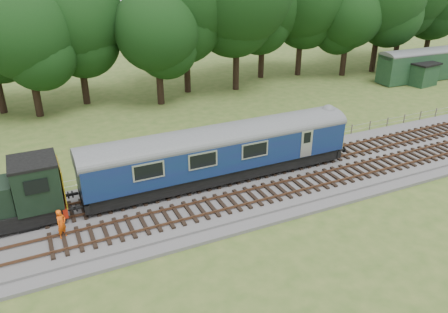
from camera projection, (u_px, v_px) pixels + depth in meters
ground at (303, 176)px, 30.59m from camera, size 120.00×120.00×0.00m
ballast at (303, 174)px, 30.52m from camera, size 70.00×7.00×0.35m
track_north at (292, 163)px, 31.56m from camera, size 67.20×2.40×0.21m
track_south at (317, 180)px, 29.10m from camera, size 67.20×2.40×0.21m
fence at (270, 152)px, 34.28m from camera, size 64.00×0.12×1.00m
tree_line at (190, 93)px, 48.62m from camera, size 70.00×8.00×18.00m
dmu_railcar at (220, 149)px, 28.43m from camera, size 18.05×2.86×3.88m
worker at (61, 224)px, 23.10m from camera, size 0.72×0.72×1.68m
parked_coach at (433, 62)px, 52.99m from camera, size 14.88×3.24×3.78m
shed at (420, 73)px, 51.15m from camera, size 3.66×3.66×2.65m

